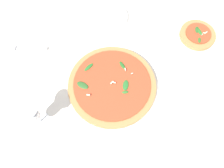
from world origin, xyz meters
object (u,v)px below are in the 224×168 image
wine_glass (30,113)px  fork (25,48)px  pizza_personal_side (197,36)px  pizza_arugula_main (112,85)px  side_plate_white (111,16)px

wine_glass → fork: 0.34m
wine_glass → fork: bearing=-75.9°
pizza_personal_side → fork: size_ratio=0.91×
wine_glass → fork: (0.08, -0.32, -0.10)m
pizza_personal_side → wine_glass: bearing=26.3°
pizza_arugula_main → side_plate_white: pizza_arugula_main is taller
pizza_arugula_main → pizza_personal_side: 0.43m
fork → side_plate_white: 0.40m
pizza_personal_side → fork: (0.73, 0.00, -0.01)m
pizza_personal_side → wine_glass: size_ratio=1.05×
pizza_personal_side → fork: pizza_personal_side is taller
pizza_personal_side → side_plate_white: (0.36, -0.14, -0.01)m
pizza_personal_side → side_plate_white: bearing=-21.2°
pizza_arugula_main → pizza_personal_side: pizza_arugula_main is taller
wine_glass → side_plate_white: bearing=-122.1°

